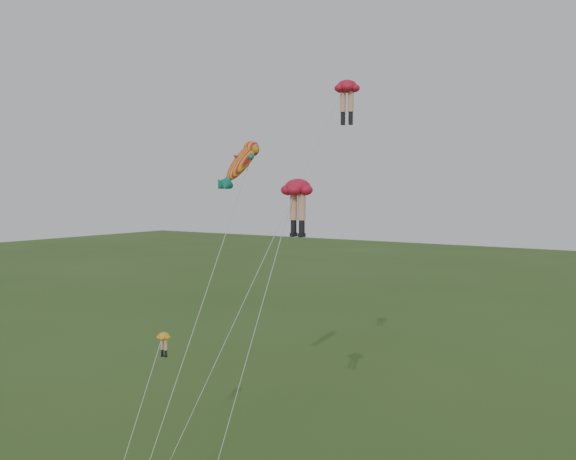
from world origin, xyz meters
The scene contains 4 objects.
legs_kite_red_high centered at (3.72, 9.22, 20.36)m, with size 6.44×10.60×21.27m.
legs_kite_red_mid centered at (4.95, 2.63, 15.06)m, with size 3.25×5.58×15.84m.
legs_kite_yellow centered at (-3.73, 2.67, 6.81)m, with size 1.74×5.61×7.69m.
fish_kite centered at (-0.01, 5.04, 16.73)m, with size 1.49×9.68×18.16m.
Camera 1 is at (20.57, -21.53, 15.39)m, focal length 40.00 mm.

